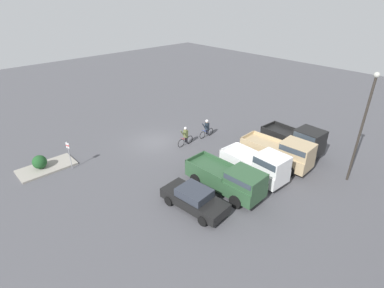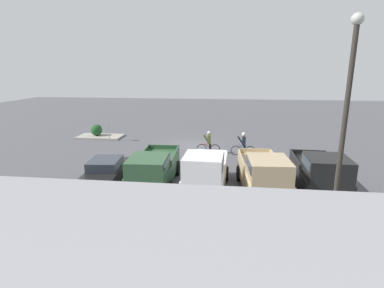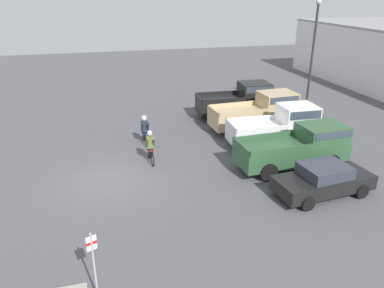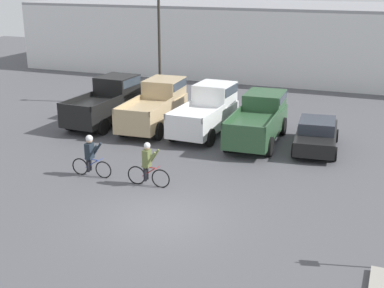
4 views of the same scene
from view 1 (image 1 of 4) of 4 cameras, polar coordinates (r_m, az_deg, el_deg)
ground_plane at (r=27.17m, az=-7.05°, el=0.43°), size 80.00×80.00×0.00m
pickup_truck_0 at (r=26.18m, az=19.37°, el=0.86°), size 2.39×5.13×2.37m
pickup_truck_1 at (r=23.86m, az=16.76°, el=-1.41°), size 2.40×5.60×2.32m
pickup_truck_2 at (r=21.73m, az=12.68°, el=-3.87°), size 2.31×5.03×2.34m
pickup_truck_3 at (r=20.05m, az=7.18°, el=-6.54°), size 2.37×5.65×2.11m
sedan_0 at (r=18.82m, az=0.44°, el=-10.37°), size 2.27×4.51×1.41m
cyclist_0 at (r=26.03m, az=-1.25°, el=1.52°), size 1.76×0.46×1.76m
cyclist_1 at (r=27.57m, az=2.82°, el=3.11°), size 1.77×0.46×1.74m
fire_lane_sign at (r=24.12m, az=-22.38°, el=-1.52°), size 0.13×0.29×2.32m
lamppost at (r=22.58m, az=29.83°, el=3.62°), size 0.36×0.36×7.80m
curb_island at (r=25.58m, az=-25.94°, el=-4.03°), size 4.07×2.15×0.15m
shrub at (r=25.30m, az=-27.04°, el=-3.08°), size 1.04×1.04×1.04m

